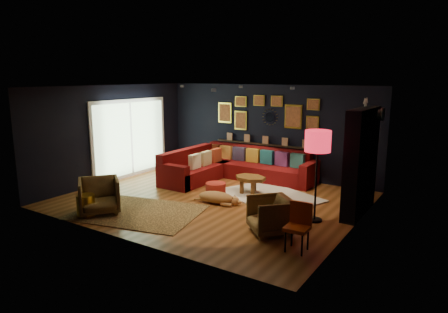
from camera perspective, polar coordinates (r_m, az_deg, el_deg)
The scene contains 20 objects.
floor at distance 9.38m, azimuth -1.67°, elevation -6.14°, with size 6.50×6.50×0.00m, color #95562B.
room_walls at distance 9.03m, azimuth -1.73°, elevation 3.54°, with size 6.50×6.50×6.50m.
sectional at distance 11.08m, azimuth 1.00°, elevation -1.65°, with size 3.41×2.69×0.86m.
ledge at distance 11.41m, azimuth 5.95°, elevation 1.73°, with size 3.20×0.12×0.04m, color black.
gallery_wall at distance 11.34m, azimuth 6.07°, elevation 6.19°, with size 3.15×0.04×1.02m.
sunburst_mirror at distance 11.30m, azimuth 6.58°, elevation 5.62°, with size 0.47×0.16×0.47m.
fireplace at distance 8.69m, azimuth 18.91°, elevation -1.23°, with size 0.31×1.60×2.20m.
deer_head at distance 9.00m, azimuth 20.41°, elevation 5.75°, with size 0.50×0.28×0.45m.
sliding_door at distance 11.63m, azimuth -13.17°, elevation 2.57°, with size 0.06×2.80×2.20m.
ceiling_spots at distance 9.61m, azimuth 0.98°, elevation 9.81°, with size 3.30×2.50×0.06m.
shag_rug at distance 9.67m, azimuth 6.43°, elevation -5.58°, with size 2.27×1.65×0.03m, color silver.
leopard_rug at distance 8.70m, azimuth -12.14°, elevation -7.78°, with size 2.56×1.83×0.01m, color tan.
coffee_table at distance 9.72m, azimuth 3.77°, elevation -3.34°, with size 0.89×0.71×0.41m.
pouf at distance 9.51m, azimuth -1.19°, elevation -4.72°, with size 0.48×0.48×0.31m, color #A4241B.
armchair_left at distance 8.77m, azimuth -17.40°, elevation -5.16°, with size 0.79×0.74×0.82m, color #BF8942.
armchair_right at distance 7.40m, azimuth 6.65°, elevation -8.08°, with size 0.72×0.67×0.74m, color #BF8942.
gold_stool at distance 8.69m, azimuth -19.13°, elevation -6.65°, with size 0.37×0.37×0.46m, color gold.
orange_chair at distance 6.75m, azimuth 10.63°, elevation -9.27°, with size 0.39×0.39×0.80m.
floor_lamp at distance 7.86m, azimuth 13.25°, elevation 1.64°, with size 0.50×0.50×1.82m.
dog at distance 9.03m, azimuth -1.13°, elevation -5.52°, with size 1.16×0.57×0.37m, color #B37A44, non-canonical shape.
Camera 1 is at (5.08, -7.36, 2.84)m, focal length 32.00 mm.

